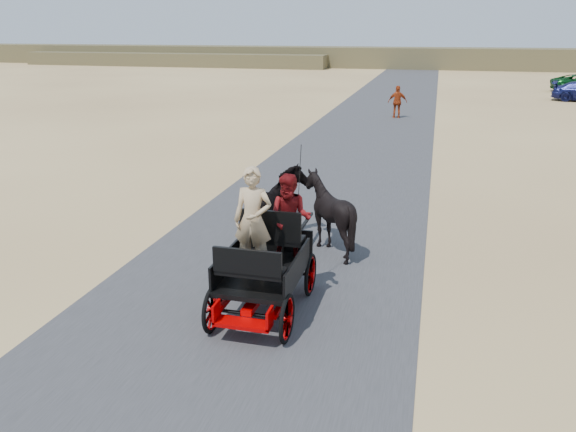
% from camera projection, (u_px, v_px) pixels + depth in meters
% --- Properties ---
extents(ground, '(140.00, 140.00, 0.00)m').
position_uv_depth(ground, '(269.00, 273.00, 11.21)').
color(ground, tan).
extents(road, '(6.00, 140.00, 0.01)m').
position_uv_depth(road, '(269.00, 273.00, 11.21)').
color(road, '#38383A').
rests_on(road, ground).
extents(ridge_far, '(140.00, 6.00, 2.40)m').
position_uv_depth(ridge_far, '(414.00, 58.00, 67.69)').
color(ridge_far, brown).
rests_on(ridge_far, ground).
extents(ridge_near, '(40.00, 4.00, 1.60)m').
position_uv_depth(ridge_near, '(172.00, 60.00, 71.32)').
color(ridge_near, brown).
rests_on(ridge_near, ground).
extents(carriage, '(1.30, 2.40, 0.72)m').
position_uv_depth(carriage, '(265.00, 291.00, 9.65)').
color(carriage, black).
rests_on(carriage, ground).
extents(horse_left, '(0.91, 2.01, 1.70)m').
position_uv_depth(horse_left, '(280.00, 210.00, 12.38)').
color(horse_left, black).
rests_on(horse_left, ground).
extents(horse_right, '(1.37, 1.54, 1.70)m').
position_uv_depth(horse_right, '(329.00, 213.00, 12.12)').
color(horse_right, black).
rests_on(horse_right, ground).
extents(driver_man, '(0.66, 0.43, 1.80)m').
position_uv_depth(driver_man, '(253.00, 220.00, 9.34)').
color(driver_man, tan).
rests_on(driver_man, carriage).
extents(passenger_woman, '(0.77, 0.60, 1.58)m').
position_uv_depth(passenger_woman, '(290.00, 218.00, 9.76)').
color(passenger_woman, '#660C0F').
rests_on(passenger_woman, carriage).
extents(pedestrian, '(1.05, 0.53, 1.73)m').
position_uv_depth(pedestrian, '(398.00, 102.00, 30.20)').
color(pedestrian, '#9D3311').
rests_on(pedestrian, ground).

